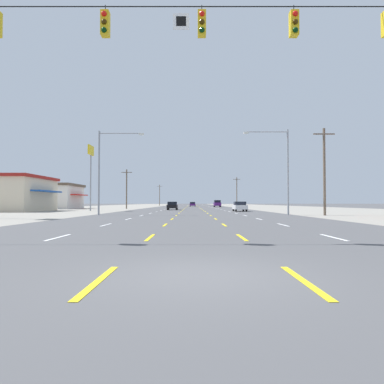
{
  "coord_description": "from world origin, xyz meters",
  "views": [
    {
      "loc": [
        -0.15,
        -6.6,
        1.34
      ],
      "look_at": [
        -0.05,
        64.09,
        3.4
      ],
      "focal_mm": 33.29,
      "sensor_mm": 36.0,
      "label": 1
    }
  ],
  "objects_px": {
    "pole_sign_left_row_1": "(90,160)",
    "streetlight_left_row_0": "(104,165)",
    "sedan_center_turn_midfar": "(192,204)",
    "streetlight_right_row_0": "(282,164)",
    "suv_far_right_mid": "(217,203)",
    "sedan_far_right_nearest": "(239,206)",
    "sedan_inner_left_near": "(172,206)"
  },
  "relations": [
    {
      "from": "pole_sign_left_row_1",
      "to": "streetlight_left_row_0",
      "type": "height_order",
      "value": "pole_sign_left_row_1"
    },
    {
      "from": "sedan_center_turn_midfar",
      "to": "streetlight_right_row_0",
      "type": "relative_size",
      "value": 0.49
    },
    {
      "from": "streetlight_right_row_0",
      "to": "sedan_center_turn_midfar",
      "type": "bearing_deg",
      "value": 97.43
    },
    {
      "from": "suv_far_right_mid",
      "to": "pole_sign_left_row_1",
      "type": "xyz_separation_m",
      "value": [
        -23.28,
        -47.57,
        6.94
      ]
    },
    {
      "from": "sedan_far_right_nearest",
      "to": "streetlight_right_row_0",
      "type": "height_order",
      "value": "streetlight_right_row_0"
    },
    {
      "from": "sedan_inner_left_near",
      "to": "streetlight_right_row_0",
      "type": "bearing_deg",
      "value": -62.54
    },
    {
      "from": "sedan_far_right_nearest",
      "to": "streetlight_left_row_0",
      "type": "height_order",
      "value": "streetlight_left_row_0"
    },
    {
      "from": "pole_sign_left_row_1",
      "to": "suv_far_right_mid",
      "type": "bearing_deg",
      "value": 63.92
    },
    {
      "from": "sedan_far_right_nearest",
      "to": "suv_far_right_mid",
      "type": "xyz_separation_m",
      "value": [
        0.19,
        50.14,
        0.27
      ]
    },
    {
      "from": "sedan_center_turn_midfar",
      "to": "streetlight_left_row_0",
      "type": "relative_size",
      "value": 0.5
    },
    {
      "from": "sedan_inner_left_near",
      "to": "pole_sign_left_row_1",
      "type": "relative_size",
      "value": 0.44
    },
    {
      "from": "sedan_far_right_nearest",
      "to": "sedan_inner_left_near",
      "type": "relative_size",
      "value": 1.0
    },
    {
      "from": "sedan_far_right_nearest",
      "to": "sedan_center_turn_midfar",
      "type": "bearing_deg",
      "value": 96.82
    },
    {
      "from": "sedan_inner_left_near",
      "to": "sedan_center_turn_midfar",
      "type": "xyz_separation_m",
      "value": [
        3.68,
        47.87,
        0.0
      ]
    },
    {
      "from": "streetlight_left_row_0",
      "to": "streetlight_right_row_0",
      "type": "xyz_separation_m",
      "value": [
        19.17,
        0.0,
        0.08
      ]
    },
    {
      "from": "pole_sign_left_row_1",
      "to": "streetlight_right_row_0",
      "type": "relative_size",
      "value": 1.12
    },
    {
      "from": "pole_sign_left_row_1",
      "to": "sedan_inner_left_near",
      "type": "bearing_deg",
      "value": 32.03
    },
    {
      "from": "suv_far_right_mid",
      "to": "sedan_center_turn_midfar",
      "type": "height_order",
      "value": "suv_far_right_mid"
    },
    {
      "from": "sedan_inner_left_near",
      "to": "streetlight_right_row_0",
      "type": "height_order",
      "value": "streetlight_right_row_0"
    },
    {
      "from": "sedan_inner_left_near",
      "to": "suv_far_right_mid",
      "type": "height_order",
      "value": "suv_far_right_mid"
    },
    {
      "from": "pole_sign_left_row_1",
      "to": "sedan_far_right_nearest",
      "type": "bearing_deg",
      "value": -6.37
    },
    {
      "from": "sedan_inner_left_near",
      "to": "pole_sign_left_row_1",
      "type": "height_order",
      "value": "pole_sign_left_row_1"
    },
    {
      "from": "sedan_far_right_nearest",
      "to": "sedan_inner_left_near",
      "type": "bearing_deg",
      "value": 135.76
    },
    {
      "from": "streetlight_right_row_0",
      "to": "pole_sign_left_row_1",
      "type": "bearing_deg",
      "value": 145.42
    },
    {
      "from": "sedan_far_right_nearest",
      "to": "suv_far_right_mid",
      "type": "distance_m",
      "value": 50.14
    },
    {
      "from": "sedan_center_turn_midfar",
      "to": "streetlight_right_row_0",
      "type": "xyz_separation_m",
      "value": [
        9.57,
        -73.36,
        4.68
      ]
    },
    {
      "from": "suv_far_right_mid",
      "to": "pole_sign_left_row_1",
      "type": "distance_m",
      "value": 53.41
    },
    {
      "from": "suv_far_right_mid",
      "to": "sedan_inner_left_near",
      "type": "bearing_deg",
      "value": -105.24
    },
    {
      "from": "pole_sign_left_row_1",
      "to": "streetlight_right_row_0",
      "type": "distance_m",
      "value": 31.3
    },
    {
      "from": "streetlight_right_row_0",
      "to": "sedan_inner_left_near",
      "type": "bearing_deg",
      "value": 117.46
    },
    {
      "from": "suv_far_right_mid",
      "to": "streetlight_left_row_0",
      "type": "bearing_deg",
      "value": -104.4
    },
    {
      "from": "sedan_far_right_nearest",
      "to": "pole_sign_left_row_1",
      "type": "bearing_deg",
      "value": 173.63
    }
  ]
}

